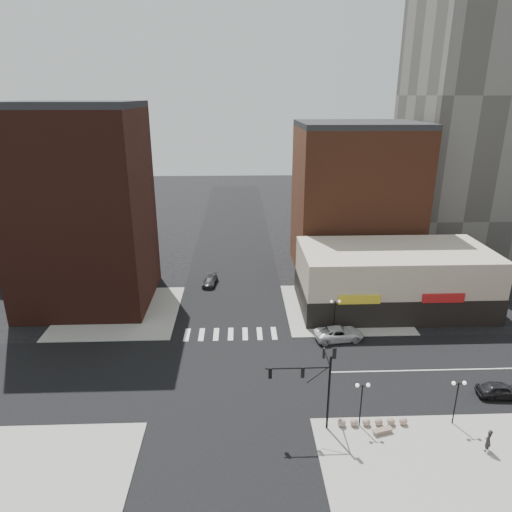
{
  "coord_description": "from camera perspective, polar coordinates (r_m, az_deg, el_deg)",
  "views": [
    {
      "loc": [
        1.11,
        -39.19,
        26.47
      ],
      "look_at": [
        2.74,
        4.51,
        11.0
      ],
      "focal_mm": 32.0,
      "sensor_mm": 36.0,
      "label": 1
    }
  ],
  "objects": [
    {
      "name": "stone_bench",
      "position": [
        41.57,
        15.53,
        -20.32
      ],
      "size": [
        1.77,
        0.94,
        0.4
      ],
      "rotation": [
        0.0,
        0.0,
        0.26
      ],
      "color": "#826A5A",
      "rests_on": "sidewalk_se"
    },
    {
      "name": "building_ne_row",
      "position": [
        62.2,
        16.71,
        -3.26
      ],
      "size": [
        24.2,
        12.2,
        8.0
      ],
      "color": "#BEB197",
      "rests_on": "ground"
    },
    {
      "name": "building_nw",
      "position": [
        62.67,
        -20.89,
        5.32
      ],
      "size": [
        16.0,
        15.0,
        25.0
      ],
      "primitive_type": "cube",
      "color": "#3B1A12",
      "rests_on": "ground"
    },
    {
      "name": "street_lamp_ne",
      "position": [
        53.69,
        9.84,
        -6.4
      ],
      "size": [
        1.22,
        0.32,
        4.16
      ],
      "color": "black",
      "rests_on": "sidewalk_ne"
    },
    {
      "name": "road_ns",
      "position": [
        47.29,
        -3.22,
        -14.57
      ],
      "size": [
        14.0,
        200.0,
        0.02
      ],
      "primitive_type": "cube",
      "color": "black",
      "rests_on": "ground"
    },
    {
      "name": "ground",
      "position": [
        47.3,
        -3.22,
        -14.58
      ],
      "size": [
        240.0,
        240.0,
        0.0
      ],
      "primitive_type": "plane",
      "color": "black",
      "rests_on": "ground"
    },
    {
      "name": "pedestrian",
      "position": [
        42.32,
        27.02,
        -19.85
      ],
      "size": [
        0.84,
        0.8,
        1.94
      ],
      "primitive_type": "imported",
      "rotation": [
        0.0,
        0.0,
        3.79
      ],
      "color": "#252328",
      "rests_on": "sidewalk_se"
    },
    {
      "name": "dark_sedan_east",
      "position": [
        49.4,
        28.29,
        -14.55
      ],
      "size": [
        4.39,
        2.05,
        1.45
      ],
      "primitive_type": "imported",
      "rotation": [
        0.0,
        0.0,
        1.49
      ],
      "color": "black",
      "rests_on": "ground"
    },
    {
      "name": "sidewalk_sw",
      "position": [
        39.38,
        -27.67,
        -25.36
      ],
      "size": [
        15.0,
        15.0,
        0.12
      ],
      "primitive_type": "cube",
      "color": "gray",
      "rests_on": "ground"
    },
    {
      "name": "sidewalk_nw",
      "position": [
        61.83,
        -16.66,
        -6.69
      ],
      "size": [
        15.0,
        15.0,
        0.12
      ],
      "primitive_type": "cube",
      "color": "gray",
      "rests_on": "ground"
    },
    {
      "name": "traffic_signal",
      "position": [
        38.51,
        7.64,
        -14.66
      ],
      "size": [
        5.59,
        3.09,
        7.77
      ],
      "color": "black",
      "rests_on": "ground"
    },
    {
      "name": "road_ew",
      "position": [
        47.29,
        -3.22,
        -14.57
      ],
      "size": [
        200.0,
        14.0,
        0.02
      ],
      "primitive_type": "cube",
      "color": "black",
      "rests_on": "ground"
    },
    {
      "name": "bollard_row",
      "position": [
        42.08,
        14.36,
        -19.42
      ],
      "size": [
        5.92,
        0.67,
        0.67
      ],
      "color": "gray",
      "rests_on": "sidewalk_se"
    },
    {
      "name": "dark_sedan_north",
      "position": [
        67.53,
        -5.75,
        -3.11
      ],
      "size": [
        2.37,
        4.59,
        1.27
      ],
      "primitive_type": "imported",
      "rotation": [
        0.0,
        0.0,
        -0.14
      ],
      "color": "black",
      "rests_on": "ground"
    },
    {
      "name": "sidewalk_se",
      "position": [
        39.41,
        22.86,
        -24.45
      ],
      "size": [
        18.0,
        14.0,
        0.12
      ],
      "primitive_type": "cube",
      "color": "gray",
      "rests_on": "ground"
    },
    {
      "name": "street_lamp_se_b",
      "position": [
        42.78,
        23.89,
        -15.22
      ],
      "size": [
        1.22,
        0.32,
        4.16
      ],
      "color": "black",
      "rests_on": "sidewalk_se"
    },
    {
      "name": "building_nw_low",
      "position": [
        82.89,
        -25.65,
        3.24
      ],
      "size": [
        20.0,
        18.0,
        12.0
      ],
      "primitive_type": "cube",
      "color": "#3B1A12",
      "rests_on": "ground"
    },
    {
      "name": "sidewalk_ne",
      "position": [
        61.31,
        10.76,
        -6.4
      ],
      "size": [
        15.0,
        15.0,
        0.12
      ],
      "primitive_type": "cube",
      "color": "gray",
      "rests_on": "ground"
    },
    {
      "name": "building_ne_midrise",
      "position": [
        72.64,
        12.25,
        6.74
      ],
      "size": [
        18.0,
        15.0,
        22.0
      ],
      "primitive_type": "cube",
      "color": "brown",
      "rests_on": "ground"
    },
    {
      "name": "white_suv",
      "position": [
        53.59,
        10.31,
        -9.51
      ],
      "size": [
        5.86,
        3.26,
        1.55
      ],
      "primitive_type": "imported",
      "rotation": [
        0.0,
        0.0,
        1.7
      ],
      "color": "silver",
      "rests_on": "ground"
    },
    {
      "name": "street_lamp_se_a",
      "position": [
        40.09,
        13.1,
        -16.42
      ],
      "size": [
        1.22,
        0.32,
        4.16
      ],
      "color": "black",
      "rests_on": "sidewalk_se"
    }
  ]
}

